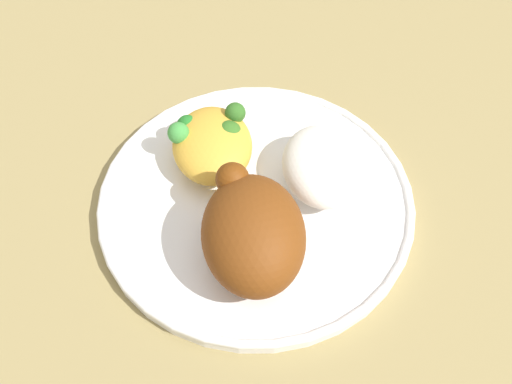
{
  "coord_description": "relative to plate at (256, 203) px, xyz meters",
  "views": [
    {
      "loc": [
        -0.38,
        0.04,
        0.54
      ],
      "look_at": [
        0.0,
        0.0,
        0.03
      ],
      "focal_mm": 48.22,
      "sensor_mm": 36.0,
      "label": 1
    }
  ],
  "objects": [
    {
      "name": "ground_plane",
      "position": [
        0.0,
        0.0,
        -0.01
      ],
      "size": [
        2.0,
        2.0,
        0.0
      ],
      "primitive_type": "plane",
      "color": "#958250"
    },
    {
      "name": "mac_cheese_with_broccoli",
      "position": [
        0.06,
        0.04,
        0.03
      ],
      "size": [
        0.1,
        0.08,
        0.04
      ],
      "color": "gold",
      "rests_on": "plate"
    },
    {
      "name": "plate",
      "position": [
        0.0,
        0.0,
        0.0
      ],
      "size": [
        0.3,
        0.3,
        0.02
      ],
      "color": "white",
      "rests_on": "ground_plane"
    },
    {
      "name": "rice_pile",
      "position": [
        0.01,
        -0.06,
        0.03
      ],
      "size": [
        0.1,
        0.07,
        0.04
      ],
      "primitive_type": "ellipsoid",
      "color": "white",
      "rests_on": "plate"
    },
    {
      "name": "roasted_chicken",
      "position": [
        -0.06,
        0.01,
        0.05
      ],
      "size": [
        0.12,
        0.09,
        0.07
      ],
      "color": "brown",
      "rests_on": "plate"
    }
  ]
}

